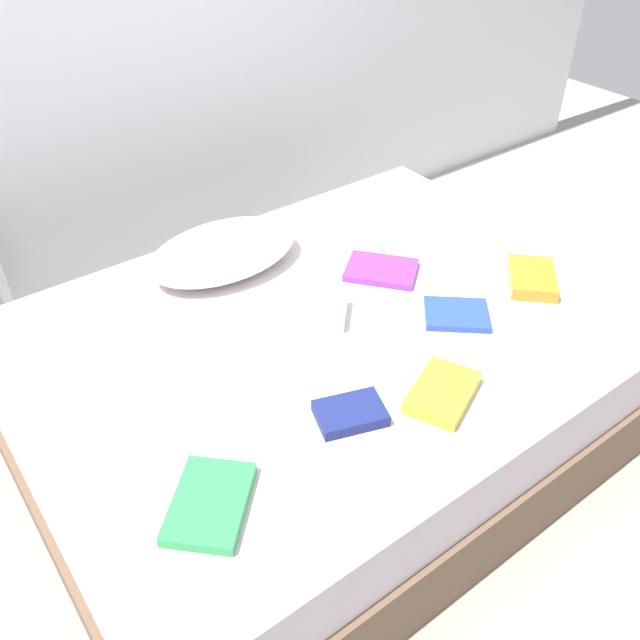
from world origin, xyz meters
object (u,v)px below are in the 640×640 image
(textbook_yellow, at_px, (442,392))
(textbook_green, at_px, (210,503))
(textbook_purple, at_px, (381,270))
(textbook_white, at_px, (315,311))
(textbook_blue, at_px, (457,314))
(pillow, at_px, (223,251))
(textbook_orange, at_px, (532,278))
(textbook_navy, at_px, (350,413))
(bed, at_px, (329,380))

(textbook_yellow, relative_size, textbook_green, 0.92)
(textbook_yellow, bearing_deg, textbook_purple, 40.24)
(textbook_white, height_order, textbook_blue, textbook_white)
(textbook_yellow, xyz_separation_m, textbook_green, (-0.71, 0.06, -0.00))
(pillow, relative_size, textbook_blue, 2.73)
(pillow, distance_m, textbook_yellow, 0.96)
(pillow, height_order, textbook_orange, pillow)
(pillow, bearing_deg, textbook_green, -122.13)
(pillow, distance_m, textbook_blue, 0.85)
(textbook_navy, distance_m, textbook_green, 0.45)
(bed, distance_m, textbook_white, 0.28)
(textbook_purple, xyz_separation_m, textbook_green, (-0.98, -0.52, 0.00))
(pillow, relative_size, textbook_green, 2.27)
(textbook_white, bearing_deg, pillow, 144.69)
(bed, bearing_deg, pillow, 101.80)
(textbook_purple, xyz_separation_m, textbook_blue, (0.03, -0.34, -0.00))
(bed, height_order, textbook_orange, textbook_orange)
(textbook_navy, height_order, textbook_blue, textbook_navy)
(textbook_purple, bearing_deg, textbook_navy, -86.23)
(bed, bearing_deg, textbook_yellow, -84.27)
(textbook_purple, bearing_deg, pillow, -169.78)
(textbook_purple, bearing_deg, bed, -108.51)
(bed, distance_m, textbook_green, 0.82)
(bed, height_order, textbook_white, textbook_white)
(textbook_orange, bearing_deg, bed, 115.97)
(textbook_green, bearing_deg, textbook_orange, -38.56)
(textbook_navy, bearing_deg, textbook_yellow, -0.88)
(pillow, relative_size, textbook_orange, 2.51)
(textbook_yellow, bearing_deg, textbook_navy, 135.93)
(bed, xyz_separation_m, textbook_navy, (-0.21, -0.37, 0.27))
(bed, distance_m, textbook_navy, 0.50)
(bed, distance_m, textbook_purple, 0.43)
(textbook_blue, bearing_deg, bed, -171.70)
(textbook_yellow, distance_m, textbook_green, 0.71)
(textbook_navy, relative_size, textbook_purple, 0.75)
(textbook_green, height_order, textbook_white, textbook_white)
(textbook_white, bearing_deg, textbook_orange, 21.09)
(bed, bearing_deg, textbook_white, 107.77)
(textbook_navy, relative_size, textbook_white, 0.92)
(pillow, xyz_separation_m, textbook_blue, (0.45, -0.71, -0.05))
(pillow, xyz_separation_m, textbook_orange, (0.80, -0.73, -0.04))
(textbook_blue, bearing_deg, textbook_white, -176.14)
(pillow, distance_m, textbook_navy, 0.87)
(pillow, height_order, textbook_navy, pillow)
(textbook_purple, height_order, textbook_green, textbook_green)
(pillow, distance_m, textbook_white, 0.45)
(textbook_purple, bearing_deg, textbook_green, -100.95)
(textbook_white, bearing_deg, textbook_yellow, -39.35)
(textbook_orange, bearing_deg, textbook_yellow, 153.74)
(textbook_navy, distance_m, textbook_yellow, 0.27)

